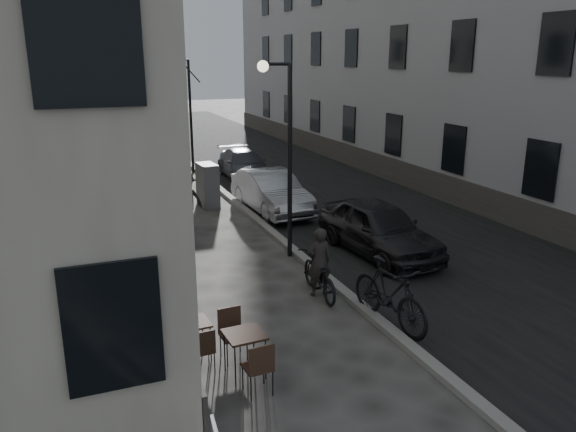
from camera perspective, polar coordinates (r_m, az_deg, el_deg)
ground at (r=10.36m, az=12.99°, el=-14.67°), size 120.00×120.00×0.00m
road at (r=25.49m, az=-0.11°, el=4.28°), size 7.30×60.00×0.00m
kerb at (r=24.41m, az=-8.13°, el=3.72°), size 0.25×60.00×0.12m
streetlamp_near at (r=14.32m, az=-0.46°, el=7.80°), size 0.90×0.28×5.09m
streetlamp_far at (r=25.81m, az=-10.30°, el=11.26°), size 0.90×0.28×5.09m
tree_near at (r=28.69m, az=-11.56°, el=14.67°), size 2.40×2.40×5.70m
tree_far at (r=34.61m, az=-13.42°, el=14.75°), size 2.40×2.40×5.70m
bistro_set_a at (r=9.67m, az=-4.42°, el=-13.40°), size 0.67×1.58×0.92m
bistro_set_b at (r=10.30m, az=-9.59°, el=-11.92°), size 0.61×1.42×0.83m
bistro_set_c at (r=12.10m, az=-11.59°, el=-7.17°), size 0.73×1.71×1.00m
utility_cabinet at (r=20.08m, az=-8.16°, el=3.11°), size 0.64×1.07×1.54m
bicycle at (r=12.63m, az=3.14°, el=-5.98°), size 0.75×1.87×0.97m
cyclist_rider at (r=12.52m, az=3.17°, el=-4.68°), size 0.60×0.41×1.58m
pedestrian_near at (r=17.32m, az=-11.58°, el=0.95°), size 0.87×0.73×1.59m
pedestrian_mid at (r=17.63m, az=-10.26°, el=1.56°), size 1.30×1.05×1.76m
pedestrian_far at (r=17.37m, az=-11.45°, el=1.29°), size 1.11×0.66×1.77m
car_near at (r=15.30m, az=9.20°, el=-1.22°), size 2.02×4.38×1.45m
car_mid at (r=19.25m, az=-1.72°, el=2.50°), size 1.72×4.33×1.40m
car_far at (r=24.58m, az=-4.49°, el=5.24°), size 1.92×4.32×1.23m
moped at (r=11.37m, az=10.28°, el=-7.80°), size 0.93×2.30×1.34m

